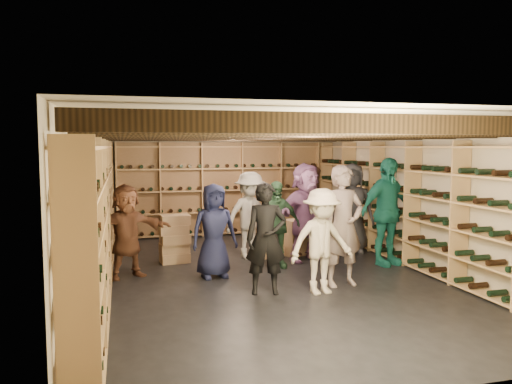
{
  "coord_description": "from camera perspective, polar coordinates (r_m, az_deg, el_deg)",
  "views": [
    {
      "loc": [
        -2.23,
        -7.51,
        2.06
      ],
      "look_at": [
        -0.15,
        0.2,
        1.33
      ],
      "focal_mm": 35.0,
      "sensor_mm": 36.0,
      "label": 1
    }
  ],
  "objects": [
    {
      "name": "ground",
      "position": [
        8.1,
        1.43,
        -9.5
      ],
      "size": [
        8.0,
        8.0,
        0.0
      ],
      "primitive_type": "plane",
      "color": "black",
      "rests_on": "ground"
    },
    {
      "name": "walls",
      "position": [
        7.88,
        1.45,
        -1.04
      ],
      "size": [
        5.52,
        8.02,
        2.4
      ],
      "color": "#BCAE92",
      "rests_on": "ground"
    },
    {
      "name": "ceiling",
      "position": [
        7.84,
        1.47,
        7.71
      ],
      "size": [
        5.5,
        8.0,
        0.01
      ],
      "primitive_type": "cube",
      "color": "beige",
      "rests_on": "walls"
    },
    {
      "name": "ceiling_joists",
      "position": [
        7.84,
        1.46,
        6.69
      ],
      "size": [
        5.4,
        7.12,
        0.18
      ],
      "color": "black",
      "rests_on": "ground"
    },
    {
      "name": "wine_rack_left",
      "position": [
        7.58,
        -17.53,
        -2.48
      ],
      "size": [
        0.32,
        7.5,
        2.15
      ],
      "color": "tan",
      "rests_on": "ground"
    },
    {
      "name": "wine_rack_right",
      "position": [
        8.97,
        17.39,
        -1.31
      ],
      "size": [
        0.32,
        7.5,
        2.15
      ],
      "color": "tan",
      "rests_on": "ground"
    },
    {
      "name": "wine_rack_back",
      "position": [
        11.6,
        -3.95,
        0.36
      ],
      "size": [
        4.7,
        0.3,
        2.15
      ],
      "color": "tan",
      "rests_on": "ground"
    },
    {
      "name": "crate_stack_left",
      "position": [
        9.0,
        -9.3,
        -5.3
      ],
      "size": [
        0.53,
        0.37,
        0.85
      ],
      "rotation": [
        0.0,
        0.0,
        0.09
      ],
      "color": "tan",
      "rests_on": "ground"
    },
    {
      "name": "crate_stack_right",
      "position": [
        9.53,
        4.7,
        -5.19
      ],
      "size": [
        0.58,
        0.48,
        0.68
      ],
      "rotation": [
        0.0,
        0.0,
        0.35
      ],
      "color": "tan",
      "rests_on": "ground"
    },
    {
      "name": "crate_loose",
      "position": [
        9.41,
        1.51,
        -6.89
      ],
      "size": [
        0.57,
        0.46,
        0.17
      ],
      "primitive_type": "cube",
      "rotation": [
        0.0,
        0.0,
        0.28
      ],
      "color": "tan",
      "rests_on": "ground"
    },
    {
      "name": "person_1",
      "position": [
        6.98,
        1.15,
        -5.33
      ],
      "size": [
        0.63,
        0.48,
        1.56
      ],
      "primitive_type": "imported",
      "rotation": [
        0.0,
        0.0,
        -0.19
      ],
      "color": "black",
      "rests_on": "ground"
    },
    {
      "name": "person_3",
      "position": [
        7.04,
        7.49,
        -5.62
      ],
      "size": [
        1.01,
        0.65,
        1.48
      ],
      "primitive_type": "imported",
      "rotation": [
        0.0,
        0.0,
        0.11
      ],
      "color": "beige",
      "rests_on": "ground"
    },
    {
      "name": "person_4",
      "position": [
        8.92,
        14.69,
        -2.18
      ],
      "size": [
        1.18,
        0.72,
        1.87
      ],
      "primitive_type": "imported",
      "rotation": [
        0.0,
        0.0,
        0.25
      ],
      "color": "#1C7767",
      "rests_on": "ground"
    },
    {
      "name": "person_5",
      "position": [
        8.08,
        -14.56,
        -4.36
      ],
      "size": [
        1.44,
        0.87,
        1.48
      ],
      "primitive_type": "imported",
      "rotation": [
        0.0,
        0.0,
        0.35
      ],
      "color": "brown",
      "rests_on": "ground"
    },
    {
      "name": "person_6",
      "position": [
        7.89,
        -4.83,
        -4.42
      ],
      "size": [
        0.77,
        0.54,
        1.48
      ],
      "primitive_type": "imported",
      "rotation": [
        0.0,
        0.0,
        0.1
      ],
      "color": "#1D2248",
      "rests_on": "ground"
    },
    {
      "name": "person_7",
      "position": [
        7.47,
        9.94,
        -3.85
      ],
      "size": [
        0.7,
        0.5,
        1.79
      ],
      "primitive_type": "imported",
      "rotation": [
        0.0,
        0.0,
        0.12
      ],
      "color": "gray",
      "rests_on": "ground"
    },
    {
      "name": "person_8",
      "position": [
        9.55,
        6.58,
        -2.07
      ],
      "size": [
        1.01,
        0.9,
        1.71
      ],
      "primitive_type": "imported",
      "rotation": [
        0.0,
        0.0,
        0.37
      ],
      "color": "#47281B",
      "rests_on": "ground"
    },
    {
      "name": "person_9",
      "position": [
        9.19,
        -0.67,
        -2.67
      ],
      "size": [
        1.16,
        0.89,
        1.59
      ],
      "primitive_type": "imported",
      "rotation": [
        0.0,
        0.0,
        0.32
      ],
      "color": "#ABA99D",
      "rests_on": "ground"
    },
    {
      "name": "person_10",
      "position": [
        8.48,
        2.21,
        -3.72
      ],
      "size": [
        0.88,
        0.39,
        1.48
      ],
      "primitive_type": "imported",
      "rotation": [
        0.0,
        0.0,
        -0.04
      ],
      "color": "#25462D",
      "rests_on": "ground"
    },
    {
      "name": "person_11",
      "position": [
        9.01,
        5.71,
        -2.29
      ],
      "size": [
        1.71,
        1.12,
        1.77
      ],
      "primitive_type": "imported",
      "rotation": [
        0.0,
        0.0,
        0.4
      ],
      "color": "#915E94",
      "rests_on": "ground"
    },
    {
      "name": "person_12",
      "position": [
        9.88,
        10.89,
        -1.79
      ],
      "size": [
        0.98,
        0.8,
        1.74
      ],
      "primitive_type": "imported",
      "rotation": [
        0.0,
        0.0,
        -0.33
      ],
      "color": "#323237",
      "rests_on": "ground"
    }
  ]
}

